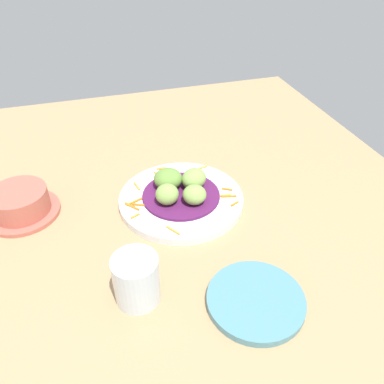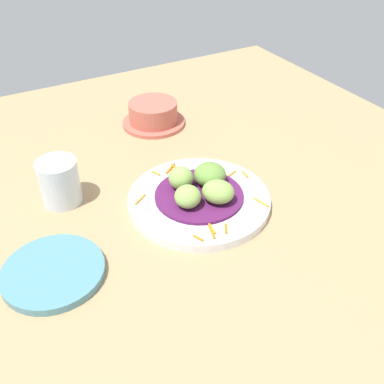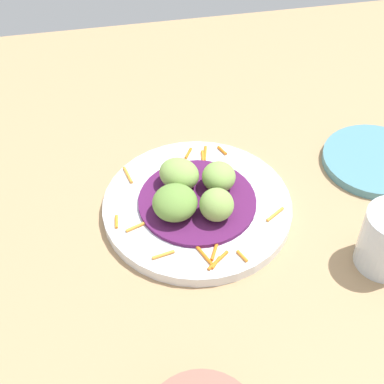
{
  "view_description": "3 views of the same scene",
  "coord_description": "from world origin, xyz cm",
  "px_view_note": "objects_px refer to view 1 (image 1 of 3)",
  "views": [
    {
      "loc": [
        -9.37,
        -58.75,
        49.89
      ],
      "look_at": [
        7.71,
        -2.01,
        4.99
      ],
      "focal_mm": 36.46,
      "sensor_mm": 36.0,
      "label": 1
    },
    {
      "loc": [
        57.68,
        -31.22,
        49.46
      ],
      "look_at": [
        5.65,
        -2.15,
        4.81
      ],
      "focal_mm": 41.88,
      "sensor_mm": 36.0,
      "label": 2
    },
    {
      "loc": [
        -44.06,
        9.37,
        56.75
      ],
      "look_at": [
        6.57,
        -0.36,
        4.82
      ],
      "focal_mm": 54.19,
      "sensor_mm": 36.0,
      "label": 3
    }
  ],
  "objects_px": {
    "guac_scoop_center": "(167,194)",
    "terracotta_bowl": "(20,204)",
    "guac_scoop_left": "(168,179)",
    "water_glass": "(136,279)",
    "guac_scoop_back": "(194,179)",
    "main_plate": "(181,199)",
    "side_plate_small": "(256,300)",
    "guac_scoop_right": "(194,195)"
  },
  "relations": [
    {
      "from": "guac_scoop_center",
      "to": "terracotta_bowl",
      "type": "xyz_separation_m",
      "value": [
        -0.26,
        0.07,
        -0.02
      ]
    },
    {
      "from": "guac_scoop_center",
      "to": "terracotta_bowl",
      "type": "bearing_deg",
      "value": 164.74
    },
    {
      "from": "guac_scoop_left",
      "to": "water_glass",
      "type": "relative_size",
      "value": 0.71
    },
    {
      "from": "guac_scoop_back",
      "to": "water_glass",
      "type": "xyz_separation_m",
      "value": [
        -0.15,
        -0.22,
        -0.0
      ]
    },
    {
      "from": "main_plate",
      "to": "terracotta_bowl",
      "type": "distance_m",
      "value": 0.3
    },
    {
      "from": "side_plate_small",
      "to": "guac_scoop_right",
      "type": "bearing_deg",
      "value": 95.92
    },
    {
      "from": "guac_scoop_back",
      "to": "terracotta_bowl",
      "type": "xyz_separation_m",
      "value": [
        -0.33,
        0.04,
        -0.02
      ]
    },
    {
      "from": "main_plate",
      "to": "guac_scoop_left",
      "type": "height_order",
      "value": "guac_scoop_left"
    },
    {
      "from": "guac_scoop_left",
      "to": "water_glass",
      "type": "distance_m",
      "value": 0.25
    },
    {
      "from": "guac_scoop_center",
      "to": "terracotta_bowl",
      "type": "height_order",
      "value": "guac_scoop_center"
    },
    {
      "from": "guac_scoop_right",
      "to": "guac_scoop_back",
      "type": "bearing_deg",
      "value": 74.23
    },
    {
      "from": "guac_scoop_back",
      "to": "water_glass",
      "type": "height_order",
      "value": "water_glass"
    },
    {
      "from": "guac_scoop_center",
      "to": "main_plate",
      "type": "bearing_deg",
      "value": 29.23
    },
    {
      "from": "guac_scoop_back",
      "to": "side_plate_small",
      "type": "relative_size",
      "value": 0.37
    },
    {
      "from": "main_plate",
      "to": "guac_scoop_center",
      "type": "height_order",
      "value": "guac_scoop_center"
    },
    {
      "from": "main_plate",
      "to": "terracotta_bowl",
      "type": "height_order",
      "value": "terracotta_bowl"
    },
    {
      "from": "main_plate",
      "to": "side_plate_small",
      "type": "distance_m",
      "value": 0.26
    },
    {
      "from": "main_plate",
      "to": "side_plate_small",
      "type": "height_order",
      "value": "main_plate"
    },
    {
      "from": "main_plate",
      "to": "water_glass",
      "type": "distance_m",
      "value": 0.24
    },
    {
      "from": "terracotta_bowl",
      "to": "water_glass",
      "type": "height_order",
      "value": "water_glass"
    },
    {
      "from": "guac_scoop_right",
      "to": "guac_scoop_back",
      "type": "relative_size",
      "value": 0.83
    },
    {
      "from": "guac_scoop_back",
      "to": "side_plate_small",
      "type": "distance_m",
      "value": 0.28
    },
    {
      "from": "guac_scoop_back",
      "to": "side_plate_small",
      "type": "bearing_deg",
      "value": -87.94
    },
    {
      "from": "terracotta_bowl",
      "to": "water_glass",
      "type": "distance_m",
      "value": 0.31
    },
    {
      "from": "guac_scoop_left",
      "to": "terracotta_bowl",
      "type": "distance_m",
      "value": 0.28
    },
    {
      "from": "main_plate",
      "to": "guac_scoop_back",
      "type": "height_order",
      "value": "guac_scoop_back"
    },
    {
      "from": "main_plate",
      "to": "guac_scoop_left",
      "type": "relative_size",
      "value": 4.33
    },
    {
      "from": "guac_scoop_right",
      "to": "side_plate_small",
      "type": "xyz_separation_m",
      "value": [
        0.02,
        -0.23,
        -0.03
      ]
    },
    {
      "from": "side_plate_small",
      "to": "guac_scoop_back",
      "type": "bearing_deg",
      "value": 92.06
    },
    {
      "from": "main_plate",
      "to": "guac_scoop_right",
      "type": "xyz_separation_m",
      "value": [
        0.02,
        -0.03,
        0.03
      ]
    },
    {
      "from": "guac_scoop_left",
      "to": "guac_scoop_right",
      "type": "xyz_separation_m",
      "value": [
        0.04,
        -0.06,
        -0.0
      ]
    },
    {
      "from": "main_plate",
      "to": "water_glass",
      "type": "height_order",
      "value": "water_glass"
    },
    {
      "from": "guac_scoop_center",
      "to": "side_plate_small",
      "type": "distance_m",
      "value": 0.26
    },
    {
      "from": "guac_scoop_right",
      "to": "side_plate_small",
      "type": "relative_size",
      "value": 0.3
    },
    {
      "from": "guac_scoop_left",
      "to": "main_plate",
      "type": "bearing_deg",
      "value": -60.77
    },
    {
      "from": "water_glass",
      "to": "guac_scoop_right",
      "type": "bearing_deg",
      "value": 50.45
    },
    {
      "from": "guac_scoop_right",
      "to": "terracotta_bowl",
      "type": "distance_m",
      "value": 0.33
    },
    {
      "from": "side_plate_small",
      "to": "main_plate",
      "type": "bearing_deg",
      "value": 99.0
    },
    {
      "from": "side_plate_small",
      "to": "water_glass",
      "type": "xyz_separation_m",
      "value": [
        -0.16,
        0.06,
        0.03
      ]
    },
    {
      "from": "main_plate",
      "to": "guac_scoop_back",
      "type": "relative_size",
      "value": 4.54
    },
    {
      "from": "guac_scoop_right",
      "to": "water_glass",
      "type": "distance_m",
      "value": 0.22
    },
    {
      "from": "guac_scoop_right",
      "to": "water_glass",
      "type": "xyz_separation_m",
      "value": [
        -0.14,
        -0.17,
        0.0
      ]
    }
  ]
}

